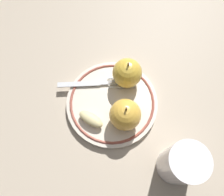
{
  "coord_description": "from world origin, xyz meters",
  "views": [
    {
      "loc": [
        0.05,
        0.18,
        0.47
      ],
      "look_at": [
        0.01,
        0.01,
        0.04
      ],
      "focal_mm": 35.0,
      "sensor_mm": 36.0,
      "label": 1
    }
  ],
  "objects_px": {
    "apple_second_whole": "(125,115)",
    "apple_slice_front": "(91,119)",
    "apple_red_whole": "(127,73)",
    "fork": "(94,83)",
    "plate": "(112,103)",
    "drinking_glass": "(181,164)"
  },
  "relations": [
    {
      "from": "apple_slice_front",
      "to": "drinking_glass",
      "type": "distance_m",
      "value": 0.2
    },
    {
      "from": "plate",
      "to": "apple_second_whole",
      "type": "bearing_deg",
      "value": 111.08
    },
    {
      "from": "apple_slice_front",
      "to": "fork",
      "type": "height_order",
      "value": "apple_slice_front"
    },
    {
      "from": "apple_second_whole",
      "to": "drinking_glass",
      "type": "relative_size",
      "value": 0.67
    },
    {
      "from": "plate",
      "to": "apple_second_whole",
      "type": "xyz_separation_m",
      "value": [
        -0.02,
        0.05,
        0.04
      ]
    },
    {
      "from": "apple_slice_front",
      "to": "plate",
      "type": "bearing_deg",
      "value": -103.81
    },
    {
      "from": "apple_red_whole",
      "to": "apple_slice_front",
      "type": "bearing_deg",
      "value": 39.69
    },
    {
      "from": "apple_red_whole",
      "to": "apple_slice_front",
      "type": "xyz_separation_m",
      "value": [
        0.1,
        0.08,
        -0.02
      ]
    },
    {
      "from": "fork",
      "to": "apple_red_whole",
      "type": "bearing_deg",
      "value": 5.05
    },
    {
      "from": "apple_red_whole",
      "to": "fork",
      "type": "height_order",
      "value": "apple_red_whole"
    },
    {
      "from": "plate",
      "to": "apple_red_whole",
      "type": "relative_size",
      "value": 2.8
    },
    {
      "from": "drinking_glass",
      "to": "apple_second_whole",
      "type": "bearing_deg",
      "value": -55.44
    },
    {
      "from": "apple_red_whole",
      "to": "fork",
      "type": "relative_size",
      "value": 0.41
    },
    {
      "from": "plate",
      "to": "fork",
      "type": "relative_size",
      "value": 1.14
    },
    {
      "from": "plate",
      "to": "apple_red_whole",
      "type": "bearing_deg",
      "value": -133.46
    },
    {
      "from": "plate",
      "to": "apple_second_whole",
      "type": "distance_m",
      "value": 0.06
    },
    {
      "from": "apple_slice_front",
      "to": "fork",
      "type": "xyz_separation_m",
      "value": [
        -0.02,
        -0.08,
        -0.01
      ]
    },
    {
      "from": "apple_red_whole",
      "to": "apple_slice_front",
      "type": "relative_size",
      "value": 1.28
    },
    {
      "from": "plate",
      "to": "apple_second_whole",
      "type": "relative_size",
      "value": 2.8
    },
    {
      "from": "plate",
      "to": "drinking_glass",
      "type": "height_order",
      "value": "drinking_glass"
    },
    {
      "from": "apple_second_whole",
      "to": "apple_slice_front",
      "type": "height_order",
      "value": "apple_second_whole"
    },
    {
      "from": "apple_red_whole",
      "to": "plate",
      "type": "bearing_deg",
      "value": 46.54
    }
  ]
}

